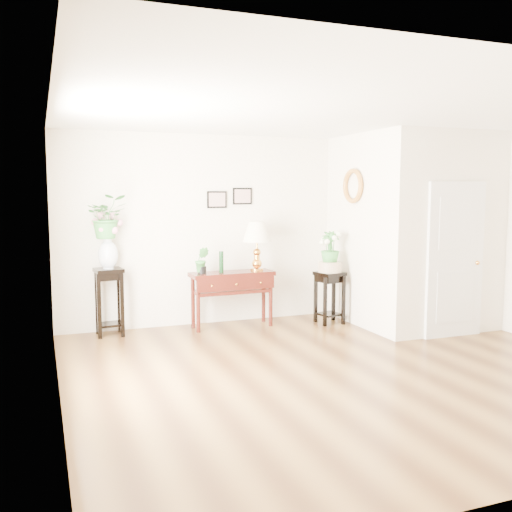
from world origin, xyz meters
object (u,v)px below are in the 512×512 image
console_table (232,299)px  plant_stand_a (109,302)px  table_lamp (257,247)px  plant_stand_b (329,298)px

console_table → plant_stand_a: 1.73m
plant_stand_a → console_table: bearing=-4.2°
console_table → table_lamp: table_lamp is taller
console_table → table_lamp: size_ratio=1.66×
table_lamp → plant_stand_b: size_ratio=0.94×
console_table → plant_stand_a: (-1.73, 0.13, 0.06)m
console_table → plant_stand_b: bearing=-12.8°
plant_stand_b → table_lamp: bearing=164.7°
console_table → plant_stand_b: size_ratio=1.57×
table_lamp → plant_stand_b: 1.34m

